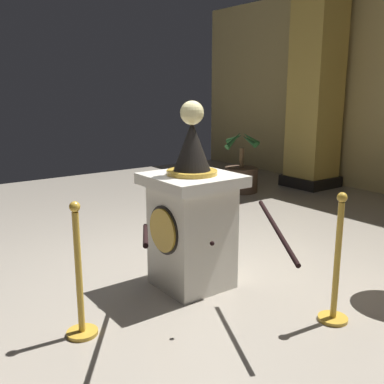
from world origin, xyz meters
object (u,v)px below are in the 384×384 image
stanchion_near (80,290)px  stanchion_far (336,277)px  potted_palm_left (241,176)px  pedestal_clock (192,217)px

stanchion_near → stanchion_far: bearing=59.9°
potted_palm_left → stanchion_near: bearing=-55.8°
stanchion_near → potted_palm_left: size_ratio=0.94×
pedestal_clock → stanchion_near: (0.23, -1.21, -0.30)m
pedestal_clock → stanchion_far: (1.23, 0.52, -0.30)m
stanchion_near → stanchion_far: size_ratio=0.98×
stanchion_far → pedestal_clock: bearing=-157.0°
pedestal_clock → stanchion_near: size_ratio=1.65×
stanchion_near → potted_palm_left: (-2.92, 4.30, -0.08)m
pedestal_clock → potted_palm_left: bearing=131.0°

